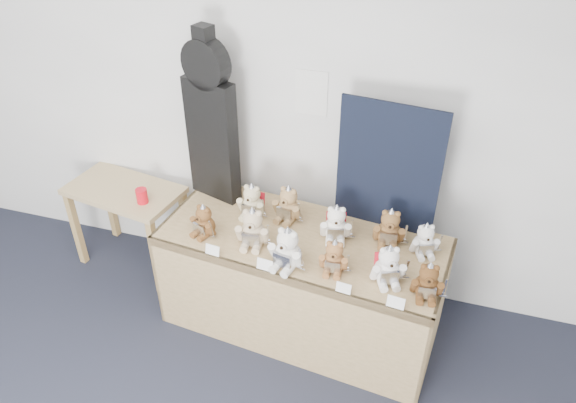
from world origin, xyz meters
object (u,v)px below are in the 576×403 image
(teddy_front_centre, at_px, (287,250))
(teddy_back_centre_right, at_px, (336,224))
(guitar_case, at_px, (211,119))
(teddy_front_right, at_px, (334,258))
(teddy_front_far_right, at_px, (388,266))
(teddy_back_left, at_px, (252,202))
(red_cup, at_px, (142,196))
(teddy_back_right, at_px, (389,229))
(teddy_back_end, at_px, (425,241))
(display_table, at_px, (298,265))
(teddy_back_centre_left, at_px, (288,205))
(teddy_front_end, at_px, (428,282))
(teddy_front_far_left, at_px, (204,222))
(teddy_front_left, at_px, (253,229))
(side_table, at_px, (126,202))

(teddy_front_centre, relative_size, teddy_back_centre_right, 1.10)
(guitar_case, distance_m, teddy_front_right, 1.21)
(guitar_case, xyz_separation_m, teddy_front_centre, (0.69, -0.58, -0.46))
(teddy_front_far_right, bearing_deg, teddy_back_left, 137.45)
(red_cup, distance_m, teddy_back_right, 1.74)
(teddy_back_left, distance_m, teddy_back_end, 1.13)
(display_table, height_order, guitar_case, guitar_case)
(teddy_front_right, bearing_deg, teddy_front_far_right, -3.62)
(teddy_back_centre_left, relative_size, teddy_back_right, 1.00)
(teddy_front_right, height_order, teddy_back_centre_right, teddy_back_centre_right)
(guitar_case, relative_size, teddy_front_centre, 4.00)
(display_table, distance_m, teddy_front_right, 0.40)
(teddy_back_centre_left, bearing_deg, teddy_back_right, 7.22)
(teddy_front_end, relative_size, teddy_back_right, 0.92)
(teddy_back_centre_left, bearing_deg, display_table, -48.47)
(teddy_back_centre_right, bearing_deg, red_cup, 165.68)
(teddy_back_right, bearing_deg, teddy_back_centre_left, 169.62)
(teddy_back_right, distance_m, teddy_back_end, 0.22)
(teddy_front_centre, xyz_separation_m, teddy_front_end, (0.81, -0.02, -0.02))
(red_cup, distance_m, teddy_back_end, 1.96)
(teddy_back_left, bearing_deg, teddy_front_centre, -43.90)
(display_table, relative_size, red_cup, 17.41)
(red_cup, height_order, teddy_front_far_left, teddy_front_far_left)
(teddy_front_right, relative_size, teddy_back_right, 0.87)
(teddy_front_far_left, distance_m, teddy_front_far_right, 1.18)
(teddy_front_far_left, distance_m, teddy_back_end, 1.37)
(guitar_case, height_order, teddy_front_centre, guitar_case)
(display_table, relative_size, teddy_back_centre_right, 6.97)
(guitar_case, relative_size, red_cup, 11.01)
(display_table, xyz_separation_m, teddy_front_centre, (-0.01, -0.20, 0.28))
(teddy_back_left, xyz_separation_m, teddy_back_centre_left, (0.24, 0.03, 0.01))
(teddy_front_left, distance_m, teddy_back_left, 0.30)
(teddy_front_far_left, distance_m, teddy_back_centre_left, 0.56)
(display_table, bearing_deg, teddy_front_end, -8.91)
(teddy_back_left, bearing_deg, display_table, -25.20)
(teddy_back_left, bearing_deg, teddy_front_left, -64.64)
(display_table, distance_m, teddy_front_left, 0.39)
(side_table, height_order, red_cup, red_cup)
(teddy_back_centre_left, distance_m, teddy_back_right, 0.67)
(side_table, distance_m, teddy_front_right, 1.78)
(teddy_back_right, bearing_deg, teddy_front_end, -61.59)
(side_table, distance_m, teddy_front_far_left, 0.95)
(red_cup, height_order, teddy_front_left, teddy_front_left)
(guitar_case, bearing_deg, side_table, -157.94)
(teddy_front_far_right, bearing_deg, display_table, 143.47)
(teddy_front_left, bearing_deg, teddy_back_end, 5.84)
(red_cup, distance_m, teddy_front_left, 0.98)
(teddy_front_left, bearing_deg, teddy_front_centre, -33.09)
(teddy_front_right, bearing_deg, teddy_front_centre, -176.09)
(teddy_front_far_left, height_order, teddy_back_right, teddy_back_right)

